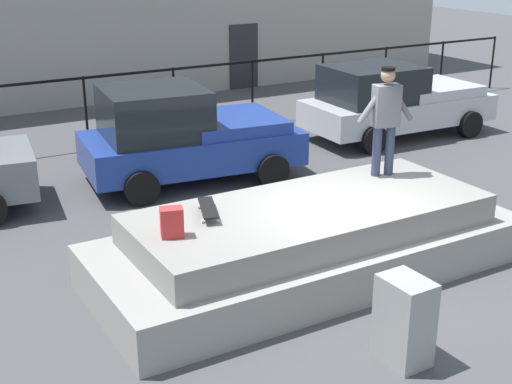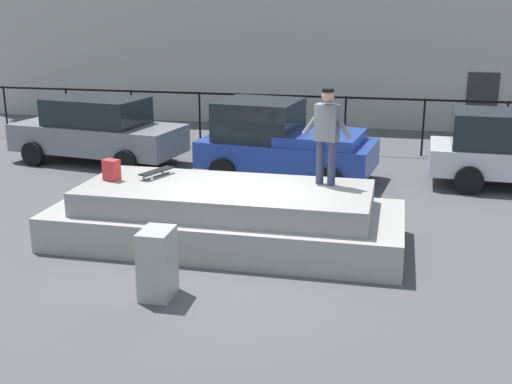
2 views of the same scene
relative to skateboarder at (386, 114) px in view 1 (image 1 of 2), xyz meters
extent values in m
plane|color=#424244|center=(-1.37, -0.96, -2.01)|extent=(60.00, 60.00, 0.00)
cube|color=gray|center=(-1.70, -0.52, -1.70)|extent=(6.23, 2.55, 0.62)
cube|color=gray|center=(-1.70, -0.52, -1.18)|extent=(5.11, 2.09, 0.42)
cylinder|color=#2D334C|center=(-0.11, 0.03, -0.58)|extent=(0.14, 0.14, 0.79)
cylinder|color=#2D334C|center=(0.11, -0.03, -0.58)|extent=(0.14, 0.14, 0.79)
cube|color=#595960|center=(0.00, 0.00, 0.14)|extent=(0.45, 0.33, 0.64)
cylinder|color=#595960|center=(-0.24, 0.06, 0.15)|extent=(0.44, 0.20, 0.56)
cylinder|color=#595960|center=(0.24, -0.06, 0.15)|extent=(0.44, 0.20, 0.56)
sphere|color=tan|center=(0.00, 0.00, 0.60)|extent=(0.22, 0.22, 0.22)
cylinder|color=black|center=(0.00, 0.00, 0.70)|extent=(0.25, 0.25, 0.05)
cube|color=black|center=(-3.12, -0.14, -0.87)|extent=(0.46, 0.82, 0.02)
cylinder|color=silver|center=(-3.31, -0.35, -0.95)|extent=(0.05, 0.06, 0.06)
cylinder|color=silver|center=(-3.12, -0.42, -0.95)|extent=(0.05, 0.06, 0.06)
cylinder|color=silver|center=(-3.13, 0.13, -0.95)|extent=(0.05, 0.06, 0.06)
cylinder|color=silver|center=(-2.94, 0.07, -0.95)|extent=(0.05, 0.06, 0.06)
cube|color=red|center=(-3.83, -0.56, -0.78)|extent=(0.33, 0.27, 0.38)
cube|color=navy|center=(-1.39, 4.07, -1.37)|extent=(4.37, 2.48, 0.64)
cube|color=black|center=(-2.11, 4.16, -0.58)|extent=(2.08, 2.04, 0.93)
cube|color=navy|center=(-0.56, 3.97, -0.92)|extent=(2.09, 2.10, 0.24)
cylinder|color=black|center=(-2.54, 5.23, -1.69)|extent=(0.66, 0.30, 0.64)
cylinder|color=black|center=(-2.79, 3.22, -1.69)|extent=(0.66, 0.30, 0.64)
cylinder|color=black|center=(0.02, 4.92, -1.69)|extent=(0.66, 0.30, 0.64)
cylinder|color=black|center=(-0.23, 2.91, -1.69)|extent=(0.66, 0.30, 0.64)
cube|color=#B7B7BC|center=(4.30, 4.52, -1.38)|extent=(4.68, 2.01, 0.62)
cube|color=black|center=(3.50, 4.55, -0.66)|extent=(2.14, 1.78, 0.82)
cube|color=#B7B7BC|center=(5.23, 4.49, -0.95)|extent=(2.14, 1.83, 0.24)
cylinder|color=black|center=(2.91, 5.52, -1.69)|extent=(0.65, 0.24, 0.64)
cylinder|color=black|center=(2.84, 3.62, -1.69)|extent=(0.65, 0.24, 0.64)
cylinder|color=black|center=(5.77, 5.41, -1.69)|extent=(0.65, 0.24, 0.64)
cylinder|color=black|center=(5.70, 3.52, -1.69)|extent=(0.65, 0.24, 0.64)
cube|color=gray|center=(-2.07, -2.93, -1.50)|extent=(0.45, 0.61, 1.02)
cylinder|color=black|center=(-2.46, 7.37, -1.19)|extent=(0.06, 0.06, 1.63)
cylinder|color=black|center=(-0.28, 7.37, -1.19)|extent=(0.06, 0.06, 1.63)
cylinder|color=black|center=(1.90, 7.37, -1.19)|extent=(0.06, 0.06, 1.63)
cylinder|color=black|center=(4.08, 7.37, -1.19)|extent=(0.06, 0.06, 1.63)
cylinder|color=black|center=(6.26, 7.37, -1.19)|extent=(0.06, 0.06, 1.63)
cylinder|color=black|center=(8.45, 7.37, -1.19)|extent=(0.06, 0.06, 1.63)
cylinder|color=black|center=(10.63, 7.37, -1.19)|extent=(0.06, 0.06, 1.63)
cube|color=black|center=(-1.37, 7.37, -0.42)|extent=(24.00, 0.04, 0.06)
cube|color=#262628|center=(3.86, 11.32, -1.01)|extent=(1.00, 0.06, 2.00)
camera|label=1|loc=(-7.00, -8.08, 2.57)|focal=49.45mm
camera|label=2|loc=(1.20, -11.06, 2.09)|focal=45.22mm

